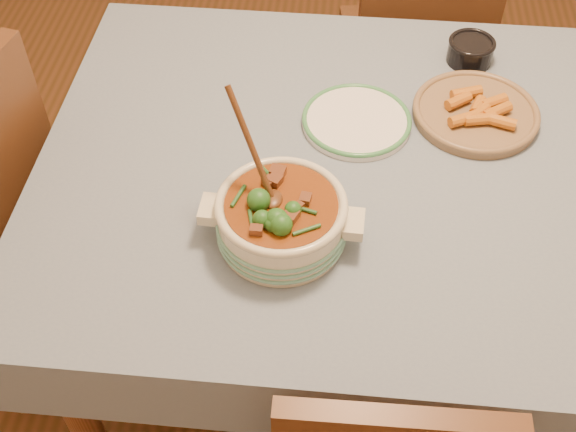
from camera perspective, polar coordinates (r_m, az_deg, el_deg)
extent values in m
plane|color=#472C14|center=(2.15, 8.38, -10.56)|extent=(4.50, 4.50, 0.00)
cube|color=brown|center=(1.57, 11.29, 3.03)|extent=(1.60, 1.00, 0.05)
cube|color=gray|center=(1.55, 11.44, 3.75)|extent=(1.68, 1.08, 0.01)
cylinder|color=brown|center=(1.71, -16.16, -14.70)|extent=(0.07, 0.07, 0.70)
cylinder|color=brown|center=(2.19, -9.98, 5.54)|extent=(0.07, 0.07, 0.70)
cylinder|color=beige|center=(1.36, -0.52, -0.44)|extent=(0.25, 0.25, 0.09)
torus|color=beige|center=(1.32, -0.53, 0.89)|extent=(0.25, 0.25, 0.02)
cube|color=beige|center=(1.34, 5.21, -0.63)|extent=(0.04, 0.07, 0.02)
cube|color=beige|center=(1.37, -6.15, 0.53)|extent=(0.04, 0.07, 0.02)
cylinder|color=brown|center=(1.33, -0.53, 0.72)|extent=(0.21, 0.21, 0.02)
cylinder|color=white|center=(1.62, 5.43, 7.44)|extent=(0.28, 0.28, 0.02)
torus|color=#418F52|center=(1.61, 5.45, 7.63)|extent=(0.24, 0.24, 0.01)
cylinder|color=black|center=(1.83, 14.21, 12.46)|extent=(0.13, 0.13, 0.05)
torus|color=black|center=(1.82, 14.37, 13.14)|extent=(0.11, 0.11, 0.01)
cylinder|color=black|center=(1.82, 14.30, 12.87)|extent=(0.09, 0.09, 0.01)
cylinder|color=#816047|center=(1.68, 14.58, 7.81)|extent=(0.37, 0.37, 0.02)
torus|color=#816047|center=(1.68, 14.65, 8.06)|extent=(0.28, 0.28, 0.02)
cube|color=brown|center=(2.44, 9.53, 13.28)|extent=(0.47, 0.47, 0.04)
cube|color=brown|center=(2.17, 11.14, 15.09)|extent=(0.41, 0.10, 0.44)
cylinder|color=brown|center=(2.74, 11.94, 11.72)|extent=(0.04, 0.04, 0.44)
cylinder|color=brown|center=(2.67, 4.54, 11.64)|extent=(0.04, 0.04, 0.44)
cylinder|color=brown|center=(2.48, 13.56, 6.81)|extent=(0.04, 0.04, 0.44)
cylinder|color=brown|center=(2.41, 5.52, 6.61)|extent=(0.04, 0.04, 0.44)
cylinder|color=brown|center=(2.12, -16.53, -2.57)|extent=(0.04, 0.04, 0.48)
cylinder|color=brown|center=(1.97, -21.80, -10.79)|extent=(0.04, 0.04, 0.48)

